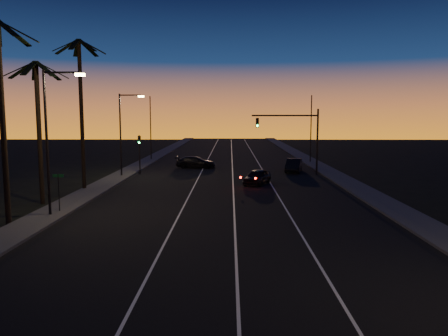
{
  "coord_description": "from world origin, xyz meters",
  "views": [
    {
      "loc": [
        0.23,
        -6.51,
        6.26
      ],
      "look_at": [
        -0.14,
        19.49,
        3.15
      ],
      "focal_mm": 35.0,
      "sensor_mm": 36.0,
      "label": 1
    }
  ],
  "objects_px": {
    "right_car": "(294,165)",
    "cross_car": "(196,162)",
    "lead_car": "(257,177)",
    "signal_mast": "(295,130)"
  },
  "relations": [
    {
      "from": "right_car",
      "to": "cross_car",
      "type": "xyz_separation_m",
      "value": [
        -11.29,
        3.71,
        -0.05
      ]
    },
    {
      "from": "lead_car",
      "to": "cross_car",
      "type": "bearing_deg",
      "value": 117.83
    },
    {
      "from": "lead_car",
      "to": "cross_car",
      "type": "distance_m",
      "value": 14.26
    },
    {
      "from": "lead_car",
      "to": "cross_car",
      "type": "relative_size",
      "value": 0.96
    },
    {
      "from": "signal_mast",
      "to": "lead_car",
      "type": "xyz_separation_m",
      "value": [
        -4.41,
        -6.8,
        -4.08
      ]
    },
    {
      "from": "lead_car",
      "to": "right_car",
      "type": "relative_size",
      "value": 1.0
    },
    {
      "from": "cross_car",
      "to": "right_car",
      "type": "bearing_deg",
      "value": -18.2
    },
    {
      "from": "lead_car",
      "to": "cross_car",
      "type": "height_order",
      "value": "cross_car"
    },
    {
      "from": "signal_mast",
      "to": "cross_car",
      "type": "height_order",
      "value": "signal_mast"
    },
    {
      "from": "lead_car",
      "to": "signal_mast",
      "type": "bearing_deg",
      "value": 57.01
    }
  ]
}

